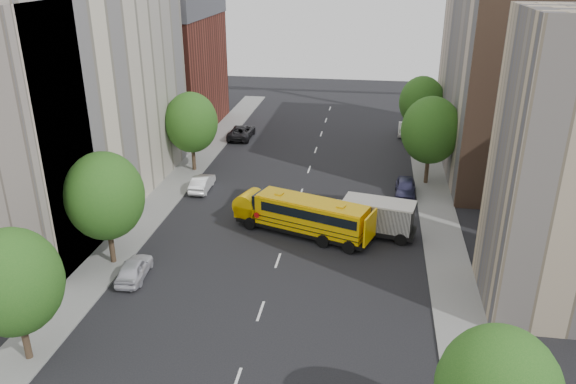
% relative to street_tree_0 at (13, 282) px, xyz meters
% --- Properties ---
extents(ground, '(120.00, 120.00, 0.00)m').
position_rel_street_tree_0_xyz_m(ground, '(11.00, 14.00, -4.64)').
color(ground, black).
rests_on(ground, ground).
extents(sidewalk_left, '(3.00, 80.00, 0.12)m').
position_rel_street_tree_0_xyz_m(sidewalk_left, '(-0.50, 19.00, -4.58)').
color(sidewalk_left, slate).
rests_on(sidewalk_left, ground).
extents(sidewalk_right, '(3.00, 80.00, 0.12)m').
position_rel_street_tree_0_xyz_m(sidewalk_right, '(22.50, 19.00, -4.58)').
color(sidewalk_right, slate).
rests_on(sidewalk_right, ground).
extents(lane_markings, '(0.15, 64.00, 0.01)m').
position_rel_street_tree_0_xyz_m(lane_markings, '(11.00, 24.00, -4.64)').
color(lane_markings, silver).
rests_on(lane_markings, ground).
extents(building_left_cream, '(10.00, 26.00, 20.00)m').
position_rel_street_tree_0_xyz_m(building_left_cream, '(-7.00, 20.00, 5.36)').
color(building_left_cream, beige).
rests_on(building_left_cream, ground).
extents(building_left_redbrick, '(10.00, 15.00, 13.00)m').
position_rel_street_tree_0_xyz_m(building_left_redbrick, '(-7.00, 42.00, 1.86)').
color(building_left_redbrick, maroon).
rests_on(building_left_redbrick, ground).
extents(building_right_far, '(10.00, 22.00, 18.00)m').
position_rel_street_tree_0_xyz_m(building_right_far, '(29.00, 34.00, 4.36)').
color(building_right_far, '#C4AF99').
rests_on(building_right_far, ground).
extents(building_right_sidewall, '(10.10, 0.30, 18.00)m').
position_rel_street_tree_0_xyz_m(building_right_sidewall, '(29.00, 23.00, 4.36)').
color(building_right_sidewall, brown).
rests_on(building_right_sidewall, ground).
extents(street_tree_0, '(4.80, 4.80, 7.41)m').
position_rel_street_tree_0_xyz_m(street_tree_0, '(0.00, 0.00, 0.00)').
color(street_tree_0, '#38281C').
rests_on(street_tree_0, ground).
extents(street_tree_1, '(5.12, 5.12, 7.90)m').
position_rel_street_tree_0_xyz_m(street_tree_1, '(0.00, 10.00, 0.31)').
color(street_tree_1, '#38281C').
rests_on(street_tree_1, ground).
extents(street_tree_2, '(4.99, 4.99, 7.71)m').
position_rel_street_tree_0_xyz_m(street_tree_2, '(0.00, 28.00, 0.19)').
color(street_tree_2, '#38281C').
rests_on(street_tree_2, ground).
extents(street_tree_4, '(5.25, 5.25, 8.10)m').
position_rel_street_tree_0_xyz_m(street_tree_4, '(22.00, 28.00, 0.43)').
color(street_tree_4, '#38281C').
rests_on(street_tree_4, ground).
extents(street_tree_5, '(4.86, 4.86, 7.51)m').
position_rel_street_tree_0_xyz_m(street_tree_5, '(22.00, 40.00, 0.06)').
color(street_tree_5, '#38281C').
rests_on(street_tree_5, ground).
extents(school_bus, '(10.58, 5.58, 2.93)m').
position_rel_street_tree_0_xyz_m(school_bus, '(12.07, 16.32, -3.00)').
color(school_bus, black).
rests_on(school_bus, ground).
extents(safari_truck, '(6.78, 3.53, 2.77)m').
position_rel_street_tree_0_xyz_m(safari_truck, '(17.27, 16.99, -3.18)').
color(safari_truck, black).
rests_on(safari_truck, ground).
extents(parked_car_0, '(1.94, 4.10, 1.35)m').
position_rel_street_tree_0_xyz_m(parked_car_0, '(2.20, 8.39, -3.96)').
color(parked_car_0, silver).
rests_on(parked_car_0, ground).
extents(parked_car_1, '(1.52, 4.12, 1.35)m').
position_rel_street_tree_0_xyz_m(parked_car_1, '(2.20, 23.38, -3.97)').
color(parked_car_1, white).
rests_on(parked_car_1, ground).
extents(parked_car_2, '(2.50, 5.37, 1.49)m').
position_rel_street_tree_0_xyz_m(parked_car_2, '(2.11, 39.05, -3.90)').
color(parked_car_2, black).
rests_on(parked_car_2, ground).
extents(parked_car_4, '(1.91, 4.37, 1.47)m').
position_rel_street_tree_0_xyz_m(parked_car_4, '(20.02, 24.84, -3.91)').
color(parked_car_4, '#312F53').
rests_on(parked_car_4, ground).
extents(parked_car_5, '(1.64, 4.14, 1.34)m').
position_rel_street_tree_0_xyz_m(parked_car_5, '(20.60, 43.26, -3.97)').
color(parked_car_5, '#A5A5A0').
rests_on(parked_car_5, ground).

